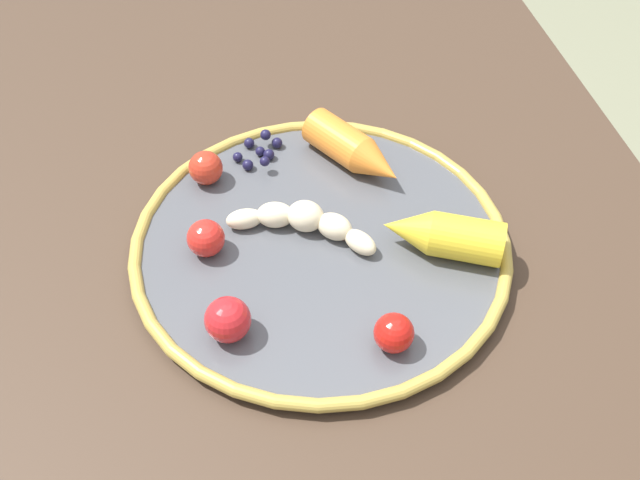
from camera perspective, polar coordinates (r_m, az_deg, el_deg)
dining_table at (r=0.76m, az=-2.27°, el=-5.52°), size 1.14×0.77×0.70m
plate at (r=0.69m, az=0.00°, el=-0.16°), size 0.35×0.35×0.02m
banana at (r=0.68m, az=-1.25°, el=1.42°), size 0.08×0.14×0.03m
carrot_orange at (r=0.75m, az=2.70°, el=6.95°), size 0.12×0.10×0.04m
carrot_yellow at (r=0.67m, az=9.48°, el=0.39°), size 0.08×0.12×0.04m
blueberry_pile at (r=0.77m, az=-4.78°, el=6.92°), size 0.05×0.05×0.02m
tomato_near at (r=0.74m, az=-8.87°, el=5.56°), size 0.03×0.03×0.03m
tomato_mid at (r=0.60m, az=5.76°, el=-7.19°), size 0.03×0.03×0.03m
tomato_far at (r=0.67m, az=-8.86°, el=0.14°), size 0.03×0.03×0.03m
tomato_extra at (r=0.61m, az=-7.18°, el=-6.15°), size 0.04×0.04×0.04m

